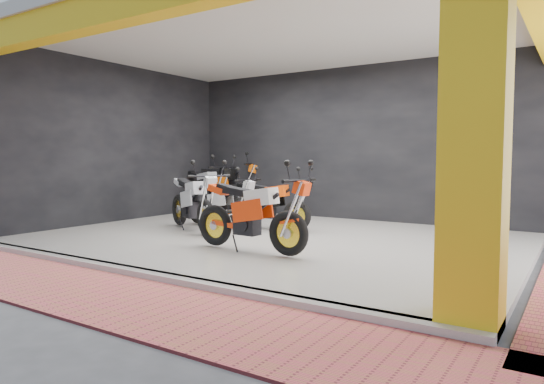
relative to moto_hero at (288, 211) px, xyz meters
The scene contains 16 objects.
ground 1.48m from the moto_hero, 152.40° to the right, with size 80.00×80.00×0.00m, color #2D2D30.
showroom_floor 1.94m from the moto_hero, 128.87° to the left, with size 8.00×6.00×0.10m, color silver.
showroom_ceiling 3.38m from the moto_hero, 128.87° to the left, with size 8.40×6.40×0.20m, color beige.
back_wall 4.76m from the moto_hero, 104.12° to the left, with size 8.20×0.20×3.50m, color black.
left_wall 5.51m from the moto_hero, 164.95° to the left, with size 0.20×6.20×3.50m, color black.
corner_column 3.11m from the moto_hero, 27.18° to the right, with size 0.50×0.50×3.50m, color yellow.
header_beam_front 3.22m from the moto_hero, 125.45° to the right, with size 8.40×0.30×0.40m, color yellow.
header_beam_right 4.09m from the moto_hero, 26.15° to the left, with size 0.30×6.40×0.40m, color yellow.
floor_kerb 2.09m from the moto_hero, 125.11° to the right, with size 8.00×0.20×0.10m, color silver.
paver_front 2.75m from the moto_hero, 115.36° to the right, with size 9.00×1.40×0.03m, color #993238.
moto_hero is the anchor object (origin of this frame).
moto_row_a 2.34m from the moto_hero, 159.61° to the left, with size 2.09×0.78×1.28m, color #A6A9AE, non-canonical shape.
moto_row_b 2.66m from the moto_hero, 140.55° to the left, with size 1.89×0.70×1.16m, color #AAACB2, non-canonical shape.
moto_row_c 2.35m from the moto_hero, 117.13° to the left, with size 1.90×0.70×1.16m, color black, non-canonical shape.
moto_row_d 5.90m from the moto_hero, 131.84° to the left, with size 2.41×0.89×1.47m, color #E65D09, non-canonical shape.
moto_row_e 5.16m from the moto_hero, 139.72° to the left, with size 2.27×0.84×1.39m, color black, non-canonical shape.
Camera 1 is at (4.53, -5.07, 1.47)m, focal length 32.00 mm.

